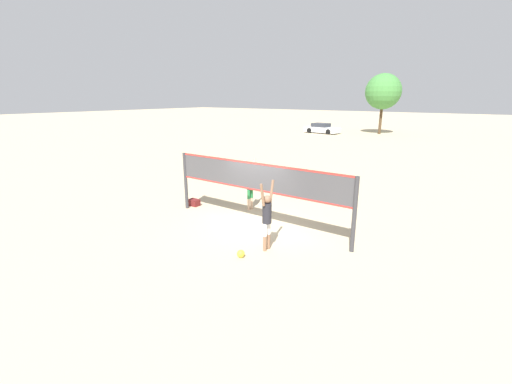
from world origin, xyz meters
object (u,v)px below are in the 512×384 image
Objects in this scene: player_blocker at (250,183)px; player_spiker at (267,215)px; volleyball_net at (256,183)px; volleyball at (241,254)px; gear_bag at (194,202)px; tree_left_cluster at (383,92)px; parked_car_mid at (322,129)px.

player_spiker is at bearing 44.01° from player_blocker.
volleyball_net is 2.04m from player_blocker.
gear_bag reaches higher than volleyball.
player_spiker is 9.42× the size of volleyball.
volleyball is 38.03m from tree_left_cluster.
volleyball is 5.42m from gear_bag.
volleyball is 0.05× the size of parked_car_mid.
player_spiker is at bearing 69.78° from volleyball.
tree_left_cluster is (-7.04, 37.03, 5.00)m from volleyball.
player_spiker is at bearing -19.95° from gear_bag.
tree_left_cluster is (-2.34, 34.33, 4.97)m from gear_bag.
player_blocker is 2.67m from gear_bag.
player_blocker reaches higher than parked_car_mid.
player_blocker is 9.22× the size of volleyball.
tree_left_cluster is (-4.59, 33.29, 4.00)m from player_blocker.
gear_bag is (-4.70, 2.70, 0.03)m from volleyball.
parked_car_mid is (-13.65, 32.81, -0.57)m from player_spiker.
parked_car_mid is at bearing -160.03° from player_blocker.
parked_car_mid is at bearing -151.96° from tree_left_cluster.
gear_bag is at bearing 173.57° from volleyball_net.
volleyball_net reaches higher than volleyball.
gear_bag is 0.10× the size of parked_car_mid.
parked_car_mid is at bearing 111.27° from volleyball_net.
volleyball_net is 1.57× the size of parked_car_mid.
player_spiker reaches higher than player_blocker.
tree_left_cluster is at bearing 99.70° from volleyball_net.
player_blocker is at bearing 132.84° from volleyball_net.
tree_left_cluster is at bearing 11.51° from player_spiker.
parked_car_mid is at bearing 22.59° from player_spiker.
volleyball is (-0.32, -0.88, -1.03)m from player_spiker.
volleyball_net is at bearing -6.43° from gear_bag.
tree_left_cluster reaches higher than player_spiker.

